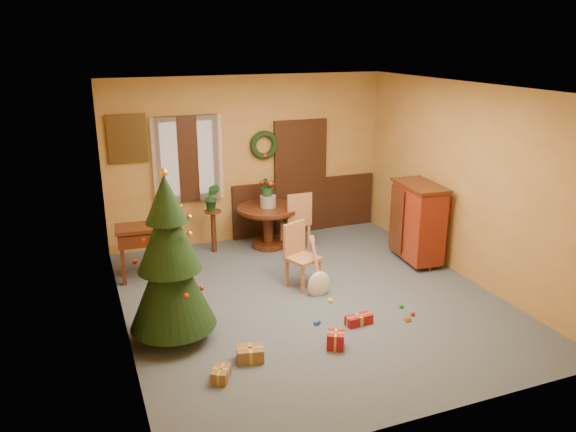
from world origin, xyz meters
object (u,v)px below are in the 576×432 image
writing_desk (149,238)px  sideboard (418,220)px  dining_table (268,219)px  christmas_tree (170,262)px  chair_near (299,253)px

writing_desk → sideboard: sideboard is taller
dining_table → christmas_tree: 3.33m
chair_near → christmas_tree: (-2.01, -0.88, 0.50)m
writing_desk → christmas_tree: bearing=-90.2°
sideboard → writing_desk: bearing=167.5°
dining_table → writing_desk: writing_desk is taller
christmas_tree → sideboard: bearing=14.1°
chair_near → sideboard: bearing=4.4°
chair_near → writing_desk: bearing=151.7°
dining_table → chair_near: chair_near is taller
dining_table → christmas_tree: christmas_tree is taller
dining_table → chair_near: 1.66m
chair_near → sideboard: size_ratio=0.73×
chair_near → writing_desk: 2.27m
chair_near → christmas_tree: christmas_tree is taller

